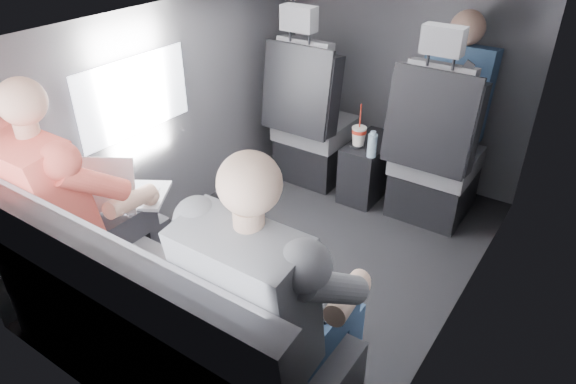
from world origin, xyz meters
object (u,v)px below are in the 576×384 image
Objects in this scene: laptop_black at (294,284)px; passenger_rear_left at (75,207)px; soda_cup at (359,136)px; front_seat_right at (434,161)px; rear_bench at (160,329)px; center_console at (369,168)px; passenger_front_right at (456,95)px; laptop_white at (117,191)px; front_seat_left at (311,128)px; passenger_rear_right at (274,304)px; water_bottle at (372,145)px.

passenger_rear_left is (-1.09, -0.14, 0.01)m from laptop_black.
laptop_black is (0.55, -1.60, 0.16)m from soda_cup.
front_seat_right is 1.96m from rear_bench.
passenger_rear_left reaches higher than center_console.
soda_cup is at bearing 72.97° from passenger_rear_left.
passenger_front_right reaches higher than front_seat_right.
soda_cup is at bearing 71.86° from laptop_white.
front_seat_right is 2.09m from passenger_rear_left.
front_seat_left is 1.94m from laptop_black.
center_console is at bearing 90.00° from rear_bench.
center_console is 0.96× the size of laptop_white.
soda_cup is 1.62m from laptop_white.
passenger_rear_left is at bearing -172.79° from laptop_black.
front_seat_left is 1.00× the size of passenger_rear_right.
soda_cup reaches higher than water_bottle.
passenger_rear_right is at bearing -61.80° from front_seat_left.
center_console is at bearing 174.93° from front_seat_right.
front_seat_left is 2.64× the size of center_console.
laptop_white is at bearing 176.14° from laptop_black.
passenger_front_right is (0.44, 0.22, 0.55)m from center_console.
soda_cup is (-0.49, -0.07, 0.07)m from front_seat_right.
laptop_black is 0.28× the size of passenger_rear_right.
front_seat_left is at bearing 163.90° from water_bottle.
rear_bench is 5.46× the size of soda_cup.
rear_bench is 1.26× the size of passenger_rear_right.
rear_bench reaches higher than soda_cup.
water_bottle is 1.59m from laptop_white.
passenger_front_right is at bearing 63.72° from passenger_rear_left.
rear_bench is (-0.00, -1.94, 0.11)m from center_console.
passenger_rear_right is at bearing -74.31° from center_console.
passenger_front_right is (0.35, 0.42, 0.27)m from water_bottle.
front_seat_right reaches higher than rear_bench.
passenger_front_right is at bearing 91.40° from front_seat_right.
laptop_black reaches higher than water_bottle.
water_bottle is 1.71m from passenger_rear_right.
laptop_black is 1.10m from passenger_rear_left.
laptop_white is 0.39× the size of passenger_rear_right.
passenger_rear_right is at bearing -11.09° from laptop_white.
front_seat_right is 0.40m from water_bottle.
front_seat_right is 1.83m from passenger_rear_right.
rear_bench is at bearing -76.69° from front_seat_left.
passenger_front_right is at bearing 26.17° from center_console.
front_seat_right is 1.50× the size of passenger_front_right.
passenger_rear_left reaches higher than laptop_white.
rear_bench is 4.54× the size of laptop_black.
rear_bench is at bearing -90.00° from center_console.
laptop_black is 1.93m from passenger_front_right.
laptop_white is at bearing -108.39° from center_console.
passenger_front_right is at bearing 91.97° from laptop_black.
passenger_rear_left reaches higher than soda_cup.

